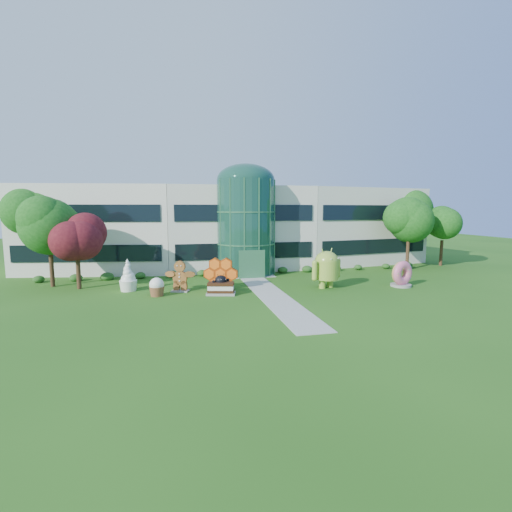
{
  "coord_description": "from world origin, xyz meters",
  "views": [
    {
      "loc": [
        -7.58,
        -26.28,
        6.82
      ],
      "look_at": [
        -0.27,
        6.0,
        2.6
      ],
      "focal_mm": 26.0,
      "sensor_mm": 36.0,
      "label": 1
    }
  ],
  "objects": [
    {
      "name": "trees_backdrop",
      "position": [
        0.0,
        13.0,
        4.2
      ],
      "size": [
        52.0,
        8.0,
        8.4
      ],
      "primitive_type": null,
      "color": "#144B12",
      "rests_on": "ground"
    },
    {
      "name": "froyo",
      "position": [
        -11.29,
        5.76,
        1.33
      ],
      "size": [
        1.82,
        1.82,
        2.67
      ],
      "primitive_type": null,
      "rotation": [
        0.0,
        0.0,
        -0.19
      ],
      "color": "white",
      "rests_on": "ground"
    },
    {
      "name": "donut",
      "position": [
        12.03,
        2.26,
        1.16
      ],
      "size": [
        2.44,
        1.67,
        2.32
      ],
      "primitive_type": null,
      "rotation": [
        0.0,
        0.0,
        0.3
      ],
      "color": "#DD548A",
      "rests_on": "ground"
    },
    {
      "name": "ground",
      "position": [
        0.0,
        0.0,
        0.0
      ],
      "size": [
        140.0,
        140.0,
        0.0
      ],
      "primitive_type": "plane",
      "color": "#215114",
      "rests_on": "ground"
    },
    {
      "name": "android_black",
      "position": [
        -3.86,
        2.95,
        0.89
      ],
      "size": [
        1.83,
        1.51,
        1.79
      ],
      "primitive_type": null,
      "rotation": [
        0.0,
        0.0,
        0.33
      ],
      "color": "black",
      "rests_on": "ground"
    },
    {
      "name": "building",
      "position": [
        0.0,
        18.0,
        4.65
      ],
      "size": [
        46.0,
        15.0,
        9.3
      ],
      "primitive_type": null,
      "color": "beige",
      "rests_on": "ground"
    },
    {
      "name": "honeycomb",
      "position": [
        -3.65,
        4.64,
        1.22
      ],
      "size": [
        3.3,
        1.98,
        2.45
      ],
      "primitive_type": null,
      "rotation": [
        0.0,
        0.0,
        -0.3
      ],
      "color": "orange",
      "rests_on": "ground"
    },
    {
      "name": "tree_red",
      "position": [
        -15.5,
        7.5,
        3.0
      ],
      "size": [
        4.0,
        4.0,
        6.0
      ],
      "primitive_type": null,
      "color": "#3F0C14",
      "rests_on": "ground"
    },
    {
      "name": "cupcake",
      "position": [
        -8.89,
        3.3,
        0.74
      ],
      "size": [
        1.25,
        1.25,
        1.48
      ],
      "primitive_type": null,
      "rotation": [
        0.0,
        0.0,
        -0.02
      ],
      "color": "white",
      "rests_on": "ground"
    },
    {
      "name": "android_green",
      "position": [
        5.38,
        3.25,
        1.89
      ],
      "size": [
        3.91,
        3.27,
        3.78
      ],
      "primitive_type": null,
      "rotation": [
        0.0,
        0.0,
        0.37
      ],
      "color": "#8FB138",
      "rests_on": "ground"
    },
    {
      "name": "atrium",
      "position": [
        0.0,
        12.0,
        4.9
      ],
      "size": [
        6.0,
        6.0,
        9.8
      ],
      "primitive_type": "cylinder",
      "color": "#194738",
      "rests_on": "ground"
    },
    {
      "name": "ice_cream_sandwich",
      "position": [
        -3.91,
        2.61,
        0.51
      ],
      "size": [
        2.47,
        1.64,
        1.01
      ],
      "primitive_type": null,
      "rotation": [
        0.0,
        0.0,
        -0.24
      ],
      "color": "black",
      "rests_on": "ground"
    },
    {
      "name": "gingerbread",
      "position": [
        -7.05,
        4.57,
        1.29
      ],
      "size": [
        3.0,
        1.96,
        2.59
      ],
      "primitive_type": null,
      "rotation": [
        0.0,
        0.0,
        -0.34
      ],
      "color": "brown",
      "rests_on": "ground"
    },
    {
      "name": "walkway",
      "position": [
        0.0,
        2.0,
        0.02
      ],
      "size": [
        2.4,
        20.0,
        0.04
      ],
      "primitive_type": "cube",
      "color": "#9E9E93",
      "rests_on": "ground"
    }
  ]
}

